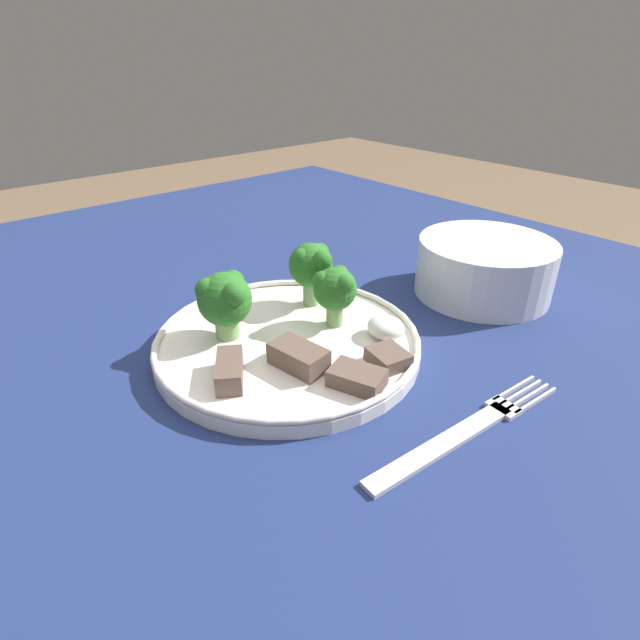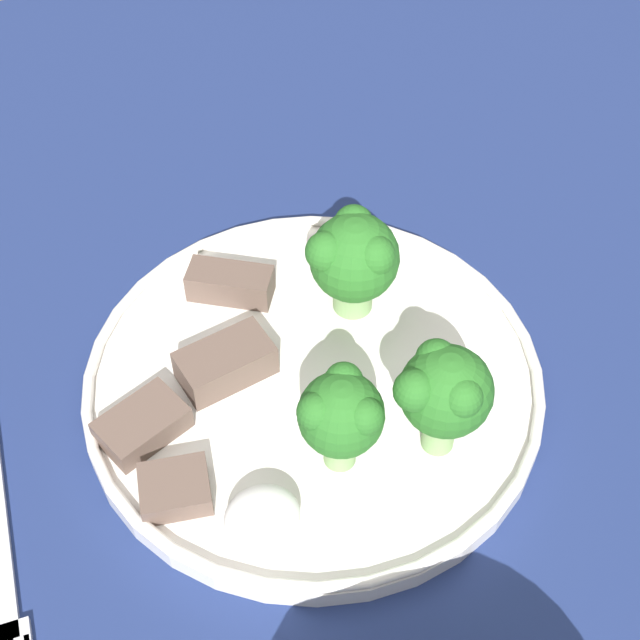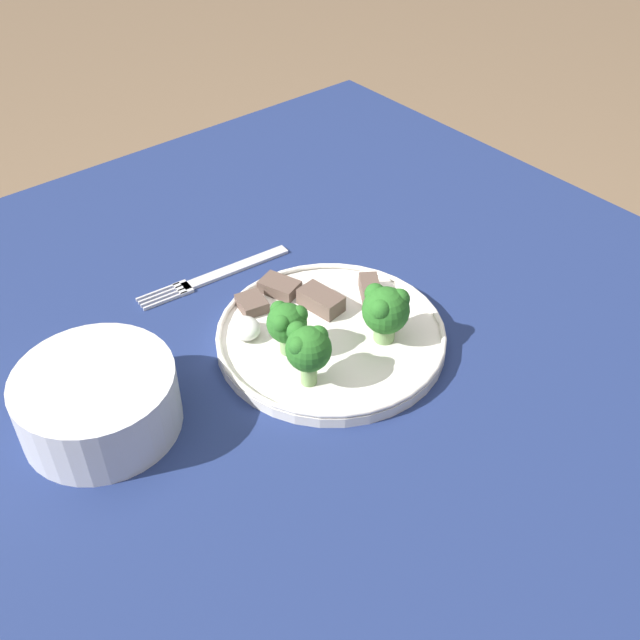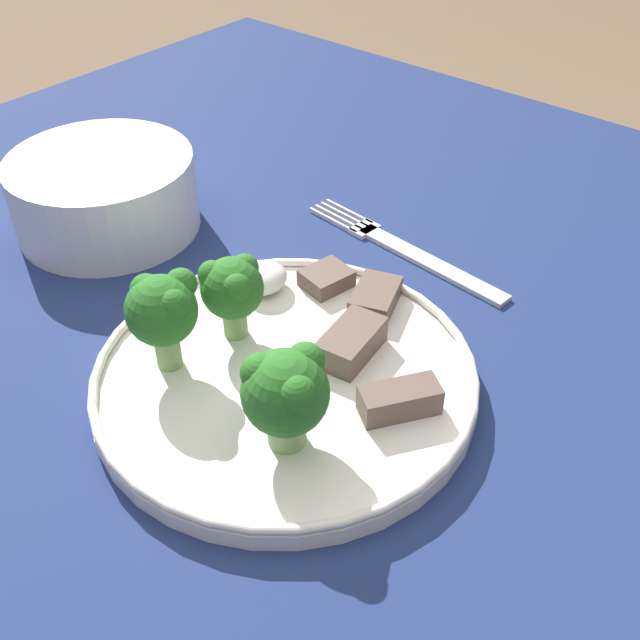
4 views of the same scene
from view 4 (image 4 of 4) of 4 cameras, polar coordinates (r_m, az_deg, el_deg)
table at (r=0.55m, az=-7.68°, el=-12.79°), size 1.12×1.02×0.71m
dinner_plate at (r=0.48m, az=-2.67°, el=-4.34°), size 0.25×0.25×0.02m
fork at (r=0.61m, az=6.50°, el=5.31°), size 0.04×0.20×0.00m
cream_bowl at (r=0.65m, az=-16.05°, el=9.12°), size 0.15×0.15×0.06m
broccoli_floret_near_rim_left at (r=0.49m, az=-6.72°, el=2.44°), size 0.04×0.04×0.06m
broccoli_floret_center_left at (r=0.41m, az=-2.47°, el=-5.35°), size 0.05×0.05×0.06m
broccoli_floret_back_left at (r=0.47m, az=-11.63°, el=0.97°), size 0.05×0.05×0.07m
meat_slice_front_slice at (r=0.49m, az=2.40°, el=-1.71°), size 0.05×0.03×0.02m
meat_slice_middle_slice at (r=0.55m, az=0.49°, el=3.19°), size 0.04×0.03×0.01m
meat_slice_rear_slice at (r=0.45m, az=6.09°, el=-6.07°), size 0.05×0.04×0.02m
meat_slice_edge_slice at (r=0.53m, az=4.24°, el=1.74°), size 0.05×0.04×0.01m
sauce_dollop at (r=0.54m, az=-4.33°, el=3.21°), size 0.04×0.03×0.02m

